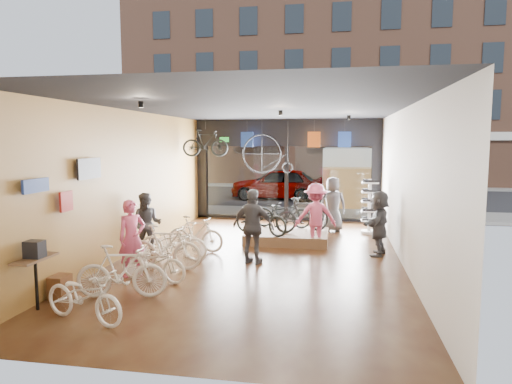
% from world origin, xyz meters
% --- Properties ---
extents(ground_plane, '(7.00, 12.00, 0.04)m').
position_xyz_m(ground_plane, '(0.00, 0.00, -0.02)').
color(ground_plane, black).
rests_on(ground_plane, ground).
extents(ceiling, '(7.00, 12.00, 0.04)m').
position_xyz_m(ceiling, '(0.00, 0.00, 3.82)').
color(ceiling, black).
rests_on(ceiling, ground).
extents(wall_left, '(0.04, 12.00, 3.80)m').
position_xyz_m(wall_left, '(-3.52, 0.00, 1.90)').
color(wall_left, '#AD7A3A').
rests_on(wall_left, ground).
extents(wall_right, '(0.04, 12.00, 3.80)m').
position_xyz_m(wall_right, '(3.52, 0.00, 1.90)').
color(wall_right, beige).
rests_on(wall_right, ground).
extents(wall_back, '(7.00, 0.04, 3.80)m').
position_xyz_m(wall_back, '(0.00, -6.02, 1.90)').
color(wall_back, beige).
rests_on(wall_back, ground).
extents(storefront, '(7.00, 0.26, 3.80)m').
position_xyz_m(storefront, '(0.00, 6.00, 1.90)').
color(storefront, black).
rests_on(storefront, ground).
extents(exit_sign, '(0.35, 0.06, 0.18)m').
position_xyz_m(exit_sign, '(-2.40, 5.88, 3.05)').
color(exit_sign, '#198C26').
rests_on(exit_sign, storefront).
extents(street_road, '(30.00, 18.00, 0.02)m').
position_xyz_m(street_road, '(0.00, 15.00, -0.01)').
color(street_road, black).
rests_on(street_road, ground).
extents(sidewalk_near, '(30.00, 2.40, 0.12)m').
position_xyz_m(sidewalk_near, '(0.00, 7.20, 0.06)').
color(sidewalk_near, slate).
rests_on(sidewalk_near, ground).
extents(sidewalk_far, '(30.00, 2.00, 0.12)m').
position_xyz_m(sidewalk_far, '(0.00, 19.00, 0.06)').
color(sidewalk_far, slate).
rests_on(sidewalk_far, ground).
extents(opposite_building, '(26.00, 5.00, 14.00)m').
position_xyz_m(opposite_building, '(0.00, 21.50, 7.00)').
color(opposite_building, brown).
rests_on(opposite_building, ground).
extents(street_car, '(4.81, 1.93, 1.64)m').
position_xyz_m(street_car, '(-1.12, 12.00, 0.82)').
color(street_car, gray).
rests_on(street_car, street_road).
extents(box_truck, '(2.24, 6.72, 2.65)m').
position_xyz_m(box_truck, '(2.36, 11.00, 1.32)').
color(box_truck, silver).
rests_on(box_truck, street_road).
extents(floor_bike_0, '(1.77, 1.04, 0.88)m').
position_xyz_m(floor_bike_0, '(-2.19, -4.58, 0.44)').
color(floor_bike_0, beige).
rests_on(floor_bike_0, ground_plane).
extents(floor_bike_1, '(1.79, 0.82, 1.04)m').
position_xyz_m(floor_bike_1, '(-2.12, -3.38, 0.52)').
color(floor_bike_1, beige).
rests_on(floor_bike_1, ground_plane).
extents(floor_bike_2, '(1.69, 0.89, 0.84)m').
position_xyz_m(floor_bike_2, '(-1.94, -2.29, 0.42)').
color(floor_bike_2, beige).
rests_on(floor_bike_2, ground_plane).
extents(floor_bike_3, '(1.77, 0.54, 1.05)m').
position_xyz_m(floor_bike_3, '(-2.04, -1.37, 0.53)').
color(floor_bike_3, beige).
rests_on(floor_bike_3, ground_plane).
extents(floor_bike_4, '(1.80, 0.69, 0.93)m').
position_xyz_m(floor_bike_4, '(-2.12, -0.55, 0.47)').
color(floor_bike_4, beige).
rests_on(floor_bike_4, ground_plane).
extents(floor_bike_5, '(1.66, 0.66, 0.97)m').
position_xyz_m(floor_bike_5, '(-1.87, 0.44, 0.48)').
color(floor_bike_5, beige).
rests_on(floor_bike_5, ground_plane).
extents(display_platform, '(2.40, 1.80, 0.30)m').
position_xyz_m(display_platform, '(0.47, 2.09, 0.15)').
color(display_platform, '#49301D').
rests_on(display_platform, ground_plane).
extents(display_bike_left, '(1.90, 1.39, 0.95)m').
position_xyz_m(display_bike_left, '(-0.25, 1.55, 0.78)').
color(display_bike_left, black).
rests_on(display_bike_left, display_platform).
extents(display_bike_mid, '(1.76, 1.29, 1.05)m').
position_xyz_m(display_bike_mid, '(0.92, 2.11, 0.82)').
color(display_bike_mid, black).
rests_on(display_bike_mid, display_platform).
extents(display_bike_right, '(1.84, 0.76, 0.95)m').
position_xyz_m(display_bike_right, '(0.24, 2.74, 0.77)').
color(display_bike_right, black).
rests_on(display_bike_right, display_platform).
extents(customer_0, '(0.72, 0.74, 1.71)m').
position_xyz_m(customer_0, '(-2.55, -1.99, 0.85)').
color(customer_0, '#CC4C72').
rests_on(customer_0, ground_plane).
extents(customer_1, '(0.87, 0.72, 1.65)m').
position_xyz_m(customer_1, '(-3.00, -0.14, 0.82)').
color(customer_1, '#3F3F44').
rests_on(customer_1, ground_plane).
extents(customer_2, '(1.15, 0.69, 1.84)m').
position_xyz_m(customer_2, '(-0.09, -0.51, 0.92)').
color(customer_2, '#3F3F44').
rests_on(customer_2, ground_plane).
extents(customer_3, '(1.27, 0.87, 1.81)m').
position_xyz_m(customer_3, '(1.32, 1.54, 0.90)').
color(customer_3, '#CC4C72').
rests_on(customer_3, ground_plane).
extents(customer_4, '(0.99, 0.74, 1.82)m').
position_xyz_m(customer_4, '(1.77, 3.87, 0.91)').
color(customer_4, '#3F3F44').
rests_on(customer_4, ground_plane).
extents(customer_5, '(0.91, 1.67, 1.71)m').
position_xyz_m(customer_5, '(3.00, 0.89, 0.86)').
color(customer_5, '#3F3F44').
rests_on(customer_5, ground_plane).
extents(sunglasses_rack, '(0.62, 0.55, 1.78)m').
position_xyz_m(sunglasses_rack, '(2.95, 3.77, 0.89)').
color(sunglasses_rack, white).
rests_on(sunglasses_rack, ground_plane).
extents(wall_merch, '(0.40, 2.40, 2.60)m').
position_xyz_m(wall_merch, '(-3.38, -3.50, 1.30)').
color(wall_merch, navy).
rests_on(wall_merch, wall_left).
extents(penny_farthing, '(1.74, 0.06, 1.39)m').
position_xyz_m(penny_farthing, '(-0.45, 4.70, 2.50)').
color(penny_farthing, black).
rests_on(penny_farthing, ceiling).
extents(hung_bike, '(1.64, 0.94, 0.95)m').
position_xyz_m(hung_bike, '(-2.66, 4.20, 2.93)').
color(hung_bike, black).
rests_on(hung_bike, ceiling).
extents(jersey_left, '(0.45, 0.03, 0.55)m').
position_xyz_m(jersey_left, '(-1.38, 5.20, 3.05)').
color(jersey_left, '#1E3F99').
rests_on(jersey_left, ceiling).
extents(jersey_mid, '(0.45, 0.03, 0.55)m').
position_xyz_m(jersey_mid, '(1.06, 5.20, 3.05)').
color(jersey_mid, '#CC5919').
rests_on(jersey_mid, ceiling).
extents(jersey_right, '(0.45, 0.03, 0.55)m').
position_xyz_m(jersey_right, '(2.13, 5.20, 3.05)').
color(jersey_right, '#1E3F99').
rests_on(jersey_right, ceiling).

